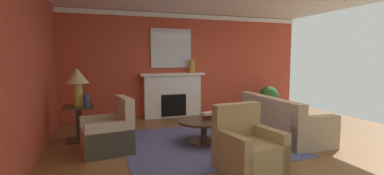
% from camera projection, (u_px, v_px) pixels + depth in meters
% --- Properties ---
extents(ground_plane, '(8.69, 8.69, 0.00)m').
position_uv_depth(ground_plane, '(231.00, 143.00, 5.43)').
color(ground_plane, brown).
extents(wall_fireplace, '(7.28, 0.12, 2.90)m').
position_uv_depth(wall_fireplace, '(184.00, 65.00, 8.10)').
color(wall_fireplace, '#B7422D').
rests_on(wall_fireplace, ground_plane).
extents(wall_window, '(0.12, 6.47, 2.90)m').
position_uv_depth(wall_window, '(30.00, 70.00, 4.46)').
color(wall_window, '#B7422D').
rests_on(wall_window, ground_plane).
extents(crown_moulding, '(7.28, 0.08, 0.12)m').
position_uv_depth(crown_moulding, '(185.00, 16.00, 7.89)').
color(crown_moulding, white).
extents(area_rug, '(3.04, 2.76, 0.01)m').
position_uv_depth(area_rug, '(204.00, 143.00, 5.45)').
color(area_rug, '#4C517A').
rests_on(area_rug, ground_plane).
extents(fireplace, '(1.80, 0.35, 1.23)m').
position_uv_depth(fireplace, '(173.00, 96.00, 7.86)').
color(fireplace, white).
rests_on(fireplace, ground_plane).
extents(mantel_mirror, '(1.15, 0.04, 1.08)m').
position_uv_depth(mantel_mirror, '(171.00, 48.00, 7.83)').
color(mantel_mirror, silver).
extents(sofa, '(0.98, 2.13, 0.85)m').
position_uv_depth(sofa, '(281.00, 123.00, 5.86)').
color(sofa, tan).
rests_on(sofa, ground_plane).
extents(armchair_near_window, '(0.91, 0.91, 0.95)m').
position_uv_depth(armchair_near_window, '(109.00, 134.00, 4.93)').
color(armchair_near_window, '#C1B293').
rests_on(armchair_near_window, ground_plane).
extents(armchair_facing_fireplace, '(0.91, 0.91, 0.95)m').
position_uv_depth(armchair_facing_fireplace, '(248.00, 149.00, 4.10)').
color(armchair_facing_fireplace, '#9E7A4C').
rests_on(armchair_facing_fireplace, ground_plane).
extents(coffee_table, '(1.00, 1.00, 0.45)m').
position_uv_depth(coffee_table, '(204.00, 126.00, 5.42)').
color(coffee_table, '#3D2D1E').
rests_on(coffee_table, ground_plane).
extents(side_table, '(0.56, 0.56, 0.70)m').
position_uv_depth(side_table, '(79.00, 121.00, 5.56)').
color(side_table, '#3D2D1E').
rests_on(side_table, ground_plane).
extents(table_lamp, '(0.44, 0.44, 0.75)m').
position_uv_depth(table_lamp, '(77.00, 79.00, 5.47)').
color(table_lamp, '#B28E38').
rests_on(table_lamp, side_table).
extents(vase_mantel_right, '(0.18, 0.18, 0.37)m').
position_uv_depth(vase_mantel_right, '(192.00, 66.00, 7.90)').
color(vase_mantel_right, '#B7892D').
rests_on(vase_mantel_right, fireplace).
extents(vase_on_side_table, '(0.11, 0.11, 0.24)m').
position_uv_depth(vase_on_side_table, '(86.00, 100.00, 5.45)').
color(vase_on_side_table, navy).
rests_on(vase_on_side_table, side_table).
extents(book_red_cover, '(0.26, 0.18, 0.05)m').
position_uv_depth(book_red_cover, '(209.00, 118.00, 5.53)').
color(book_red_cover, maroon).
rests_on(book_red_cover, coffee_table).
extents(book_art_folio, '(0.26, 0.24, 0.05)m').
position_uv_depth(book_art_folio, '(208.00, 115.00, 5.56)').
color(book_art_folio, navy).
rests_on(book_art_folio, coffee_table).
extents(book_small_novel, '(0.28, 0.20, 0.05)m').
position_uv_depth(book_small_novel, '(208.00, 114.00, 5.42)').
color(book_small_novel, tan).
rests_on(book_small_novel, coffee_table).
extents(potted_plant, '(0.56, 0.56, 0.83)m').
position_uv_depth(potted_plant, '(269.00, 98.00, 8.21)').
color(potted_plant, '#333333').
rests_on(potted_plant, ground_plane).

